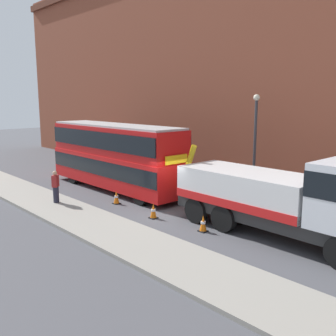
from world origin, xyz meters
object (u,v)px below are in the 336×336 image
traffic_cone_midway (153,211)px  traffic_cone_near_truck (203,224)px  double_decker_bus (115,154)px  pedestrian_onlooker (56,187)px  recovery_tow_truck (285,196)px  street_lamp (255,137)px  traffic_cone_near_bus (116,198)px

traffic_cone_midway → traffic_cone_near_truck: bearing=7.1°
double_decker_bus → pedestrian_onlooker: (0.85, -4.40, -1.25)m
recovery_tow_truck → street_lamp: size_ratio=1.74×
traffic_cone_near_bus → traffic_cone_midway: same height
double_decker_bus → traffic_cone_near_truck: 9.28m
recovery_tow_truck → traffic_cone_near_bus: recovery_tow_truck is taller
pedestrian_onlooker → street_lamp: size_ratio=0.29×
recovery_tow_truck → double_decker_bus: double_decker_bus is taller
traffic_cone_near_bus → traffic_cone_near_truck: (6.11, 0.16, 0.00)m
traffic_cone_midway → traffic_cone_near_truck: same height
street_lamp → double_decker_bus: bearing=-147.5°
pedestrian_onlooker → traffic_cone_midway: 5.75m
recovery_tow_truck → double_decker_bus: bearing=-179.6°
recovery_tow_truck → traffic_cone_near_bus: 9.20m
recovery_tow_truck → traffic_cone_midway: 6.15m
traffic_cone_near_bus → street_lamp: size_ratio=0.12×
recovery_tow_truck → traffic_cone_near_bus: size_ratio=14.10×
pedestrian_onlooker → traffic_cone_near_truck: (8.07, 2.66, -0.64)m
pedestrian_onlooker → traffic_cone_midway: (5.23, 2.31, -0.64)m
recovery_tow_truck → traffic_cone_near_bus: bearing=-167.6°
traffic_cone_midway → street_lamp: size_ratio=0.12×
recovery_tow_truck → traffic_cone_midway: bearing=-159.2°
traffic_cone_near_truck → recovery_tow_truck: bearing=32.0°
traffic_cone_midway → recovery_tow_truck: bearing=20.4°
pedestrian_onlooker → traffic_cone_near_bus: (1.95, 2.50, -0.64)m
recovery_tow_truck → double_decker_bus: (-11.69, 0.00, 0.47)m
traffic_cone_near_truck → double_decker_bus: bearing=169.0°
pedestrian_onlooker → traffic_cone_near_truck: size_ratio=2.38×
recovery_tow_truck → traffic_cone_near_bus: (-8.89, -1.89, -1.42)m
recovery_tow_truck → street_lamp: (-4.60, 4.52, 1.71)m
double_decker_bus → traffic_cone_midway: size_ratio=15.37×
double_decker_bus → traffic_cone_midway: bearing=-18.6°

